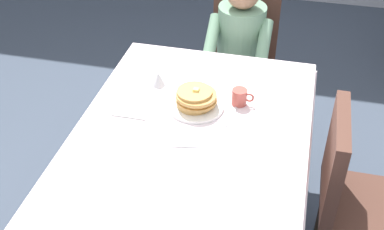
{
  "coord_description": "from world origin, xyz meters",
  "views": [
    {
      "loc": [
        0.44,
        -1.8,
        2.23
      ],
      "look_at": [
        -0.01,
        0.06,
        0.79
      ],
      "focal_mm": 46.87,
      "sensor_mm": 36.0,
      "label": 1
    }
  ],
  "objects_px": {
    "breakfast_stack": "(196,98)",
    "syrup_pitcher": "(158,79)",
    "spoon_near_edge": "(186,146)",
    "plate_breakfast": "(196,106)",
    "knife_right_of_plate": "(232,115)",
    "fork_left_of_plate": "(159,104)",
    "cup_coffee": "(240,97)",
    "dining_table_main": "(192,145)",
    "chair_right_side": "(350,189)",
    "diner_person": "(240,44)",
    "chair_diner": "(242,51)"
  },
  "relations": [
    {
      "from": "cup_coffee",
      "to": "diner_person",
      "type": "bearing_deg",
      "value": 98.77
    },
    {
      "from": "chair_diner",
      "to": "fork_left_of_plate",
      "type": "height_order",
      "value": "chair_diner"
    },
    {
      "from": "breakfast_stack",
      "to": "plate_breakfast",
      "type": "bearing_deg",
      "value": -18.16
    },
    {
      "from": "dining_table_main",
      "to": "spoon_near_edge",
      "type": "xyz_separation_m",
      "value": [
        0.0,
        -0.12,
        0.09
      ]
    },
    {
      "from": "dining_table_main",
      "to": "knife_right_of_plate",
      "type": "bearing_deg",
      "value": 44.39
    },
    {
      "from": "cup_coffee",
      "to": "spoon_near_edge",
      "type": "distance_m",
      "value": 0.43
    },
    {
      "from": "fork_left_of_plate",
      "to": "spoon_near_edge",
      "type": "xyz_separation_m",
      "value": [
        0.21,
        -0.29,
        0.0
      ]
    },
    {
      "from": "cup_coffee",
      "to": "chair_right_side",
      "type": "bearing_deg",
      "value": -24.61
    },
    {
      "from": "plate_breakfast",
      "to": "knife_right_of_plate",
      "type": "height_order",
      "value": "plate_breakfast"
    },
    {
      "from": "fork_left_of_plate",
      "to": "knife_right_of_plate",
      "type": "relative_size",
      "value": 0.9
    },
    {
      "from": "plate_breakfast",
      "to": "spoon_near_edge",
      "type": "height_order",
      "value": "plate_breakfast"
    },
    {
      "from": "breakfast_stack",
      "to": "cup_coffee",
      "type": "distance_m",
      "value": 0.23
    },
    {
      "from": "chair_diner",
      "to": "knife_right_of_plate",
      "type": "height_order",
      "value": "chair_diner"
    },
    {
      "from": "knife_right_of_plate",
      "to": "cup_coffee",
      "type": "bearing_deg",
      "value": -4.0
    },
    {
      "from": "diner_person",
      "to": "chair_right_side",
      "type": "relative_size",
      "value": 1.2
    },
    {
      "from": "chair_diner",
      "to": "breakfast_stack",
      "type": "height_order",
      "value": "chair_diner"
    },
    {
      "from": "chair_right_side",
      "to": "spoon_near_edge",
      "type": "relative_size",
      "value": 6.2
    },
    {
      "from": "breakfast_stack",
      "to": "spoon_near_edge",
      "type": "xyz_separation_m",
      "value": [
        0.02,
        -0.31,
        -0.06
      ]
    },
    {
      "from": "breakfast_stack",
      "to": "fork_left_of_plate",
      "type": "relative_size",
      "value": 1.2
    },
    {
      "from": "diner_person",
      "to": "fork_left_of_plate",
      "type": "relative_size",
      "value": 6.22
    },
    {
      "from": "chair_diner",
      "to": "chair_right_side",
      "type": "height_order",
      "value": "same"
    },
    {
      "from": "dining_table_main",
      "to": "chair_right_side",
      "type": "height_order",
      "value": "chair_right_side"
    },
    {
      "from": "knife_right_of_plate",
      "to": "fork_left_of_plate",
      "type": "bearing_deg",
      "value": 95.72
    },
    {
      "from": "dining_table_main",
      "to": "plate_breakfast",
      "type": "distance_m",
      "value": 0.21
    },
    {
      "from": "breakfast_stack",
      "to": "spoon_near_edge",
      "type": "height_order",
      "value": "breakfast_stack"
    },
    {
      "from": "fork_left_of_plate",
      "to": "diner_person",
      "type": "bearing_deg",
      "value": -19.49
    },
    {
      "from": "breakfast_stack",
      "to": "knife_right_of_plate",
      "type": "height_order",
      "value": "breakfast_stack"
    },
    {
      "from": "dining_table_main",
      "to": "cup_coffee",
      "type": "height_order",
      "value": "cup_coffee"
    },
    {
      "from": "chair_right_side",
      "to": "plate_breakfast",
      "type": "relative_size",
      "value": 3.32
    },
    {
      "from": "plate_breakfast",
      "to": "spoon_near_edge",
      "type": "bearing_deg",
      "value": -85.67
    },
    {
      "from": "fork_left_of_plate",
      "to": "chair_right_side",
      "type": "bearing_deg",
      "value": -100.59
    },
    {
      "from": "plate_breakfast",
      "to": "breakfast_stack",
      "type": "bearing_deg",
      "value": 161.84
    },
    {
      "from": "fork_left_of_plate",
      "to": "knife_right_of_plate",
      "type": "xyz_separation_m",
      "value": [
        0.38,
        0.0,
        0.0
      ]
    },
    {
      "from": "breakfast_stack",
      "to": "syrup_pitcher",
      "type": "bearing_deg",
      "value": 147.27
    },
    {
      "from": "dining_table_main",
      "to": "spoon_near_edge",
      "type": "height_order",
      "value": "spoon_near_edge"
    },
    {
      "from": "chair_diner",
      "to": "cup_coffee",
      "type": "distance_m",
      "value": 0.94
    },
    {
      "from": "plate_breakfast",
      "to": "breakfast_stack",
      "type": "distance_m",
      "value": 0.05
    },
    {
      "from": "cup_coffee",
      "to": "syrup_pitcher",
      "type": "bearing_deg",
      "value": 170.95
    },
    {
      "from": "syrup_pitcher",
      "to": "diner_person",
      "type": "bearing_deg",
      "value": 63.65
    },
    {
      "from": "chair_diner",
      "to": "knife_right_of_plate",
      "type": "relative_size",
      "value": 4.65
    },
    {
      "from": "diner_person",
      "to": "spoon_near_edge",
      "type": "bearing_deg",
      "value": 86.49
    },
    {
      "from": "fork_left_of_plate",
      "to": "breakfast_stack",
      "type": "bearing_deg",
      "value": -84.83
    },
    {
      "from": "diner_person",
      "to": "plate_breakfast",
      "type": "distance_m",
      "value": 0.84
    },
    {
      "from": "plate_breakfast",
      "to": "spoon_near_edge",
      "type": "distance_m",
      "value": 0.31
    },
    {
      "from": "cup_coffee",
      "to": "knife_right_of_plate",
      "type": "relative_size",
      "value": 0.57
    },
    {
      "from": "fork_left_of_plate",
      "to": "cup_coffee",
      "type": "bearing_deg",
      "value": -76.54
    },
    {
      "from": "chair_diner",
      "to": "plate_breakfast",
      "type": "bearing_deg",
      "value": 84.63
    },
    {
      "from": "cup_coffee",
      "to": "chair_diner",
      "type": "bearing_deg",
      "value": 97.27
    },
    {
      "from": "cup_coffee",
      "to": "knife_right_of_plate",
      "type": "bearing_deg",
      "value": -99.72
    },
    {
      "from": "spoon_near_edge",
      "to": "plate_breakfast",
      "type": "bearing_deg",
      "value": 83.38
    }
  ]
}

